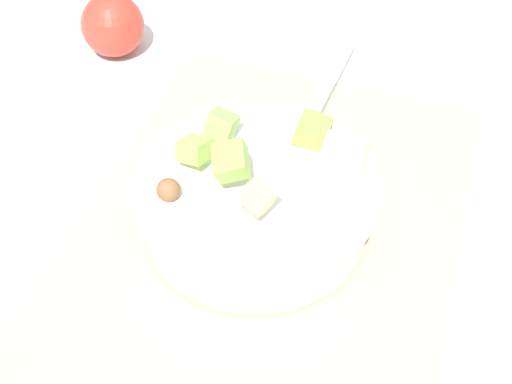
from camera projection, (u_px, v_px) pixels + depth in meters
ground_plane at (267, 238)px, 0.66m from camera, size 2.40×2.40×0.00m
placemat at (267, 236)px, 0.66m from camera, size 0.50×0.35×0.01m
salad_bowl at (257, 196)px, 0.64m from camera, size 0.23×0.23×0.10m
serving_spoon at (315, 105)px, 0.77m from camera, size 0.20×0.04×0.01m
whole_apple at (113, 25)px, 0.83m from camera, size 0.08×0.08×0.09m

